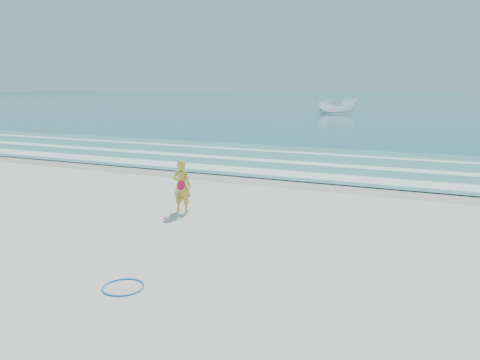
% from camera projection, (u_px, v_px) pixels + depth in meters
% --- Properties ---
extents(ground, '(400.00, 400.00, 0.00)m').
position_uv_depth(ground, '(138.00, 252.00, 10.69)').
color(ground, silver).
rests_on(ground, ground).
extents(wet_sand, '(400.00, 2.40, 0.00)m').
position_uv_depth(wet_sand, '(272.00, 180.00, 18.76)').
color(wet_sand, '#B2A893').
rests_on(wet_sand, ground).
extents(ocean, '(400.00, 190.00, 0.04)m').
position_uv_depth(ocean, '(418.00, 102.00, 104.80)').
color(ocean, '#19727F').
rests_on(ocean, ground).
extents(shallow, '(400.00, 10.00, 0.01)m').
position_uv_depth(shallow, '(307.00, 161.00, 23.23)').
color(shallow, '#59B7AD').
rests_on(shallow, ocean).
extents(foam_near, '(400.00, 1.40, 0.01)m').
position_uv_depth(foam_near, '(283.00, 173.00, 19.91)').
color(foam_near, white).
rests_on(foam_near, shallow).
extents(foam_mid, '(400.00, 0.90, 0.01)m').
position_uv_depth(foam_mid, '(302.00, 163.00, 22.51)').
color(foam_mid, white).
rests_on(foam_mid, shallow).
extents(foam_far, '(400.00, 0.60, 0.01)m').
position_uv_depth(foam_far, '(319.00, 154.00, 25.47)').
color(foam_far, white).
rests_on(foam_far, shallow).
extents(hoop, '(0.90, 0.90, 0.03)m').
position_uv_depth(hoop, '(123.00, 287.00, 8.81)').
color(hoop, '#0D7EF5').
rests_on(hoop, ground).
extents(boat, '(5.51, 3.65, 1.99)m').
position_uv_depth(boat, '(337.00, 106.00, 60.28)').
color(boat, white).
rests_on(boat, ocean).
extents(woman, '(0.60, 0.43, 1.57)m').
position_uv_depth(woman, '(182.00, 186.00, 13.92)').
color(woman, gold).
rests_on(woman, ground).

